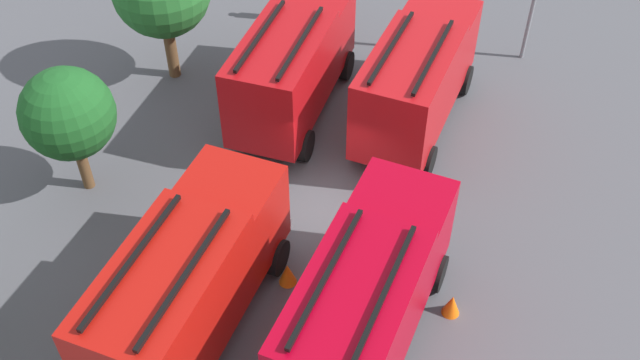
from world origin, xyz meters
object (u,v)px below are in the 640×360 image
Objects in this scene: firefighter_1 at (335,2)px; traffic_cone_0 at (287,273)px; fire_truck_1 at (417,76)px; fire_truck_2 at (190,278)px; traffic_cone_1 at (452,305)px; fire_truck_3 at (293,63)px; tree_1 at (68,114)px; fire_truck_0 at (368,295)px.

firefighter_1 is 14.17m from traffic_cone_0.
fire_truck_2 is at bearing 165.19° from fire_truck_1.
firefighter_1 is 15.48m from traffic_cone_1.
fire_truck_3 is 7.75m from tree_1.
fire_truck_2 is at bearing 106.44° from fire_truck_0.
fire_truck_2 is (-9.98, 4.42, 0.00)m from fire_truck_1.
fire_truck_0 and fire_truck_2 have the same top height.
fire_truck_0 is 4.54m from fire_truck_2.
fire_truck_0 is 1.02× the size of fire_truck_3.
fire_truck_0 is at bearing 125.87° from traffic_cone_1.
traffic_cone_1 is (0.01, -4.71, -0.02)m from traffic_cone_0.
fire_truck_1 is at bearing 10.07° from fire_truck_0.
tree_1 is (-11.73, 5.64, 2.08)m from firefighter_1.
fire_truck_2 reaches higher than traffic_cone_1.
firefighter_1 is (6.15, 4.26, -1.23)m from fire_truck_1.
fire_truck_1 is 1.02× the size of fire_truck_3.
fire_truck_2 is 9.73m from fire_truck_3.
fire_truck_2 is 1.67× the size of tree_1.
fire_truck_1 is 8.39m from traffic_cone_1.
traffic_cone_0 is (-7.90, 2.48, -1.78)m from fire_truck_1.
fire_truck_0 and fire_truck_1 have the same top height.
tree_1 is (-5.58, 9.89, 0.86)m from fire_truck_1.
fire_truck_3 is 10.22m from traffic_cone_1.
firefighter_1 is 2.22× the size of traffic_cone_0.
firefighter_1 is 2.32× the size of traffic_cone_1.
traffic_cone_0 is at bearing -35.37° from fire_truck_2.
tree_1 is (4.41, 5.47, 0.86)m from fire_truck_2.
fire_truck_1 is at bearing -60.59° from tree_1.
fire_truck_2 is at bearing -172.13° from firefighter_1.
traffic_cone_0 is at bearing 90.15° from traffic_cone_1.
fire_truck_3 is at bearing 102.44° from fire_truck_1.
fire_truck_0 reaches higher than traffic_cone_0.
fire_truck_2 is 7.08m from tree_1.
fire_truck_3 is at bearing -46.28° from tree_1.
fire_truck_3 is 4.43× the size of firefighter_1.
fire_truck_0 is at bearing -155.97° from firefighter_1.
fire_truck_3 is (9.73, -0.10, 0.00)m from fire_truck_2.
tree_1 reaches higher than traffic_cone_1.
traffic_cone_0 is (-7.64, -1.85, -1.78)m from fire_truck_3.
fire_truck_0 is 10.01× the size of traffic_cone_0.
fire_truck_0 is 10.73m from tree_1.
fire_truck_1 is at bearing -16.23° from fire_truck_2.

